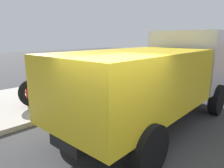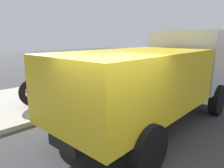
{
  "view_description": "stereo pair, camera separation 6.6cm",
  "coord_description": "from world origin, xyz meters",
  "px_view_note": "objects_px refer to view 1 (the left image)",
  "views": [
    {
      "loc": [
        -2.68,
        -2.06,
        2.75
      ],
      "look_at": [
        2.47,
        2.85,
        1.14
      ],
      "focal_mm": 33.0,
      "sensor_mm": 36.0,
      "label": 1
    },
    {
      "loc": [
        -2.63,
        -2.1,
        2.75
      ],
      "look_at": [
        2.47,
        2.85,
        1.14
      ],
      "focal_mm": 33.0,
      "sensor_mm": 36.0,
      "label": 2
    }
  ],
  "objects_px": {
    "fire_hydrant": "(29,93)",
    "dump_truck_yellow": "(159,74)",
    "stop_sign": "(106,64)",
    "loose_tire": "(32,93)"
  },
  "relations": [
    {
      "from": "dump_truck_yellow",
      "to": "fire_hydrant",
      "type": "bearing_deg",
      "value": 117.37
    },
    {
      "from": "loose_tire",
      "to": "stop_sign",
      "type": "bearing_deg",
      "value": -11.6
    },
    {
      "from": "fire_hydrant",
      "to": "dump_truck_yellow",
      "type": "xyz_separation_m",
      "value": [
        2.27,
        -4.38,
        0.97
      ]
    },
    {
      "from": "loose_tire",
      "to": "stop_sign",
      "type": "xyz_separation_m",
      "value": [
        3.33,
        -0.68,
        0.85
      ]
    },
    {
      "from": "loose_tire",
      "to": "stop_sign",
      "type": "relative_size",
      "value": 0.52
    },
    {
      "from": "fire_hydrant",
      "to": "loose_tire",
      "type": "distance_m",
      "value": 0.3
    },
    {
      "from": "stop_sign",
      "to": "dump_truck_yellow",
      "type": "relative_size",
      "value": 0.28
    },
    {
      "from": "fire_hydrant",
      "to": "dump_truck_yellow",
      "type": "bearing_deg",
      "value": -62.63
    },
    {
      "from": "loose_tire",
      "to": "dump_truck_yellow",
      "type": "xyz_separation_m",
      "value": [
        2.28,
        -4.08,
        0.93
      ]
    },
    {
      "from": "loose_tire",
      "to": "dump_truck_yellow",
      "type": "relative_size",
      "value": 0.15
    }
  ]
}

